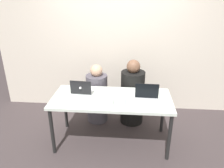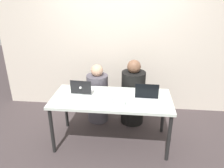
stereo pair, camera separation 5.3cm
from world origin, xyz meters
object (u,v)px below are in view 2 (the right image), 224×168
at_px(laptop_front_right, 147,98).
at_px(water_glass_center, 111,101).
at_px(person_on_right, 133,96).
at_px(person_on_left, 98,96).
at_px(water_glass_right, 123,102).
at_px(laptop_back_left, 82,90).

xyz_separation_m(laptop_front_right, water_glass_center, (-0.48, -0.13, 0.00)).
xyz_separation_m(person_on_right, water_glass_center, (-0.29, -0.81, 0.30)).
distance_m(person_on_left, water_glass_right, 1.01).
relative_size(person_on_right, water_glass_right, 11.31).
bearing_deg(water_glass_right, person_on_right, 81.00).
bearing_deg(person_on_right, laptop_back_left, 33.64).
bearing_deg(water_glass_right, laptop_back_left, 151.84).
bearing_deg(person_on_left, water_glass_right, 114.79).
height_order(person_on_left, laptop_back_left, person_on_left).
distance_m(person_on_left, laptop_front_right, 1.11).
xyz_separation_m(laptop_back_left, water_glass_right, (0.63, -0.34, -0.00)).
bearing_deg(water_glass_center, person_on_right, 70.13).
bearing_deg(water_glass_center, water_glass_right, -2.38).
relative_size(person_on_left, person_on_right, 0.91).
xyz_separation_m(laptop_back_left, water_glass_center, (0.46, -0.33, 0.00)).
relative_size(person_on_right, water_glass_center, 9.60).
height_order(laptop_front_right, water_glass_center, laptop_front_right).
xyz_separation_m(person_on_left, laptop_back_left, (-0.14, -0.48, 0.34)).
bearing_deg(water_glass_center, person_on_left, 111.48).
bearing_deg(water_glass_right, person_on_left, 120.55).
distance_m(person_on_right, water_glass_center, 0.92).
distance_m(person_on_left, water_glass_center, 0.94).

